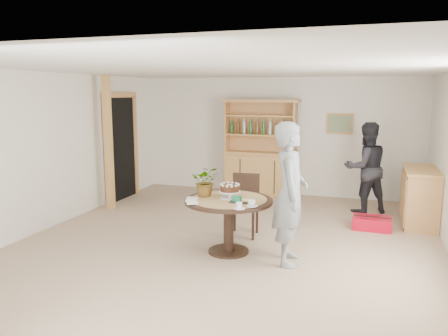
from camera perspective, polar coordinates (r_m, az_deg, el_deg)
ground at (r=6.43m, az=0.32°, el=-9.98°), size 7.00×7.00×0.00m
room_shell at (r=6.07m, az=0.38°, el=5.67°), size 6.04×7.04×2.52m
doorway at (r=9.19m, az=-13.32°, el=2.87°), size 0.13×1.10×2.18m
pine_post at (r=8.38m, az=-14.86°, el=3.13°), size 0.12×0.12×2.50m
hutch at (r=9.37m, az=4.76°, el=0.65°), size 1.62×0.54×2.04m
sideboard at (r=7.98m, az=24.21°, el=-3.40°), size 0.54×1.26×0.94m
dining_table at (r=5.97m, az=0.61°, el=-5.48°), size 1.20×1.20×0.76m
dining_chair at (r=6.76m, az=2.72°, el=-4.27°), size 0.45×0.45×0.95m
birthday_cake at (r=5.95m, az=0.76°, el=-2.77°), size 0.30×0.30×0.20m
flower_vase at (r=6.04m, az=-2.40°, el=-1.73°), size 0.47×0.44×0.42m
gift_tray at (r=5.75m, az=2.27°, el=-4.23°), size 0.30×0.20×0.08m
coffee_cup_a at (r=5.55m, az=3.67°, el=-4.61°), size 0.15×0.15×0.09m
coffee_cup_b at (r=5.43m, az=1.97°, el=-4.99°), size 0.15×0.15×0.08m
napkins at (r=5.78m, az=-4.23°, el=-4.27°), size 0.24×0.33×0.03m
teen_boy at (r=5.60m, az=8.61°, el=-3.35°), size 0.53×0.73×1.83m
adult_person at (r=8.34m, az=18.02°, el=0.03°), size 1.01×0.94×1.66m
red_suitcase at (r=7.49m, az=18.75°, el=-6.82°), size 0.61×0.41×0.21m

